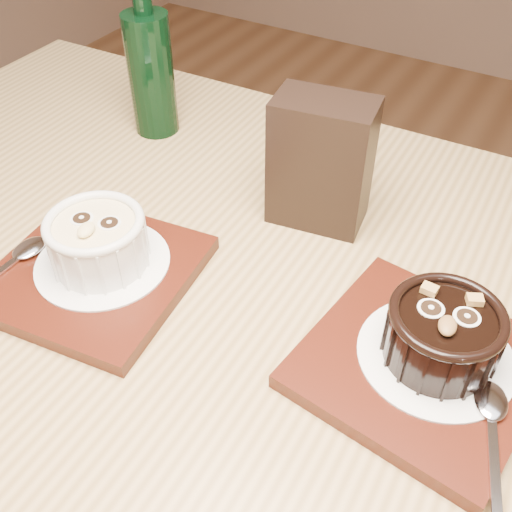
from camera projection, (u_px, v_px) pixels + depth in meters
The scene contains 11 objects.
table at pixel (248, 384), 0.60m from camera, with size 1.22×0.83×0.75m.
tray_left at pixel (95, 274), 0.58m from camera, with size 0.18×0.18×0.01m, color #42150B.
doily_left at pixel (103, 262), 0.58m from camera, with size 0.13×0.13×0.00m, color white.
ramekin_white at pixel (97, 239), 0.56m from camera, with size 0.09×0.09×0.06m.
spoon_left at pixel (1, 269), 0.57m from camera, with size 0.03×0.13×0.01m, color white, non-canonical shape.
tray_right at pixel (419, 365), 0.50m from camera, with size 0.18×0.18×0.01m, color #42150B.
doily_right at pixel (436, 355), 0.50m from camera, with size 0.13×0.13×0.00m, color white.
ramekin_dark at pixel (443, 332), 0.48m from camera, with size 0.09×0.09×0.06m.
spoon_right at pixel (493, 440), 0.44m from camera, with size 0.03×0.13×0.01m, color white, non-canonical shape.
condiment_stand at pixel (321, 163), 0.61m from camera, with size 0.10×0.06×0.14m, color black.
green_bottle at pixel (151, 70), 0.74m from camera, with size 0.06×0.06×0.21m.
Camera 1 is at (0.09, -0.12, 1.16)m, focal length 42.00 mm.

